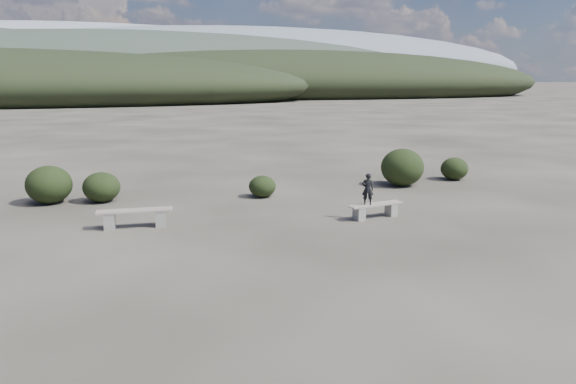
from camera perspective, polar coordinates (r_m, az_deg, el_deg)
name	(u,v)px	position (r m, az deg, el deg)	size (l,w,h in m)	color
ground	(370,275)	(11.73, 8.37, -8.33)	(1200.00, 1200.00, 0.00)	#2B2721
bench_left	(135,217)	(15.65, -15.27, -2.44)	(2.02, 0.54, 0.50)	gray
bench_right	(375,209)	(16.34, 8.87, -1.74)	(1.74, 0.66, 0.43)	gray
seated_person	(368,189)	(16.04, 8.10, 0.31)	(0.33, 0.22, 0.91)	black
shrub_a	(101,187)	(19.21, -18.42, 0.47)	(1.20, 1.20, 0.98)	black
shrub_c	(262,186)	(19.01, -2.62, 0.57)	(0.92, 0.92, 0.74)	black
shrub_d	(402,167)	(21.41, 11.54, 2.47)	(1.60, 1.60, 1.40)	black
shrub_e	(454,169)	(23.22, 16.54, 2.29)	(1.07, 1.07, 0.89)	black
shrub_f	(49,185)	(19.56, -23.12, 0.69)	(1.45, 1.45, 1.22)	black
mountain_ridges	(107,67)	(349.08, -17.94, 12.01)	(500.00, 400.00, 56.00)	black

